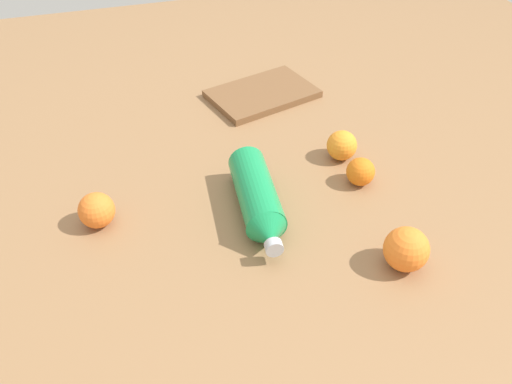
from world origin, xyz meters
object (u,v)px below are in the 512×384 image
(orange_2, at_px, (342,145))
(cutting_board, at_px, (262,94))
(orange_0, at_px, (361,172))
(orange_3, at_px, (97,210))
(orange_1, at_px, (406,249))
(water_bottle, at_px, (258,199))

(orange_2, xyz_separation_m, cutting_board, (-0.09, 0.31, -0.02))
(orange_2, bearing_deg, orange_0, -88.99)
(orange_3, bearing_deg, orange_1, -27.40)
(orange_0, relative_size, orange_3, 0.86)
(orange_3, height_order, cutting_board, orange_3)
(orange_0, distance_m, orange_3, 0.54)
(orange_0, bearing_deg, orange_1, -95.89)
(orange_0, height_order, orange_3, orange_3)
(orange_2, bearing_deg, orange_1, -93.93)
(water_bottle, height_order, orange_1, orange_1)
(orange_1, xyz_separation_m, orange_2, (0.02, 0.33, -0.01))
(orange_0, distance_m, cutting_board, 0.41)
(water_bottle, relative_size, cutting_board, 1.02)
(cutting_board, bearing_deg, orange_1, -100.07)
(water_bottle, bearing_deg, orange_0, 103.08)
(water_bottle, xyz_separation_m, orange_1, (0.21, -0.20, 0.00))
(orange_0, height_order, cutting_board, orange_0)
(orange_0, distance_m, orange_1, 0.24)
(water_bottle, height_order, orange_3, water_bottle)
(orange_2, distance_m, cutting_board, 0.32)
(orange_1, relative_size, orange_2, 1.20)
(orange_1, height_order, orange_3, orange_1)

